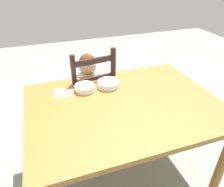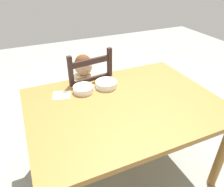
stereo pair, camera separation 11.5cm
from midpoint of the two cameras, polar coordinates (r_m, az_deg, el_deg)
The scene contains 8 objects.
ground_plane at distance 2.16m, azimuth 4.23°, elevation -19.45°, with size 8.00×8.00×0.00m, color gray.
dining_table at distance 1.69m, azimuth 5.11°, elevation -5.12°, with size 1.45×1.07×0.76m.
dining_chair at distance 2.22m, azimuth -4.17°, elevation -1.36°, with size 0.47×0.47×1.03m.
child_figure at distance 2.13m, azimuth -4.52°, elevation 2.06°, with size 0.32×0.31×0.95m.
bowl_of_peas at distance 1.84m, azimuth 0.77°, elevation 2.62°, with size 0.18×0.18×0.05m.
bowl_of_carrots at distance 1.79m, azimuth -5.42°, elevation 1.55°, with size 0.17×0.17×0.05m.
spoon at distance 1.79m, azimuth -3.57°, elevation 0.89°, with size 0.14×0.06×0.01m.
paper_napkin at distance 1.79m, azimuth -11.14°, elevation 0.06°, with size 0.14×0.13×0.00m, color white.
Camera 1 is at (-0.53, -1.25, 1.68)m, focal length 34.30 mm.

